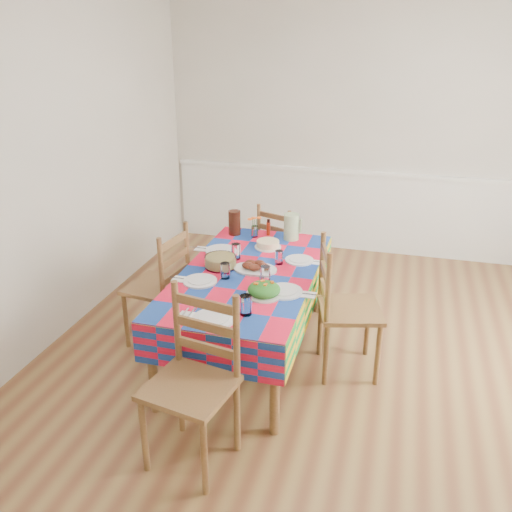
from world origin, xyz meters
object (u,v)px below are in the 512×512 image
(dining_table, at_px, (248,281))
(meat_platter, at_px, (255,267))
(chair_near, at_px, (194,383))
(chair_far, at_px, (281,249))
(chair_left, at_px, (161,287))
(chair_right, at_px, (343,309))
(green_pitcher, at_px, (291,227))
(tea_pitcher, at_px, (235,223))

(dining_table, distance_m, meat_platter, 0.12)
(chair_near, height_order, chair_far, chair_near)
(chair_near, relative_size, chair_left, 1.05)
(dining_table, relative_size, chair_right, 1.77)
(dining_table, distance_m, chair_left, 0.72)
(chair_near, distance_m, chair_far, 2.26)
(chair_near, bearing_deg, green_pitcher, 95.83)
(chair_far, height_order, chair_left, chair_left)
(green_pitcher, xyz_separation_m, chair_right, (0.55, -0.76, -0.31))
(tea_pitcher, relative_size, chair_right, 0.21)
(tea_pitcher, relative_size, chair_left, 0.21)
(tea_pitcher, height_order, chair_near, chair_near)
(dining_table, bearing_deg, tea_pitcher, 114.77)
(dining_table, relative_size, chair_left, 1.83)
(meat_platter, relative_size, chair_left, 0.33)
(tea_pitcher, distance_m, chair_near, 1.91)
(green_pitcher, distance_m, tea_pitcher, 0.50)
(chair_far, distance_m, chair_right, 1.36)
(chair_far, bearing_deg, chair_right, 142.95)
(green_pitcher, bearing_deg, meat_platter, -100.03)
(meat_platter, distance_m, green_pitcher, 0.71)
(green_pitcher, bearing_deg, dining_table, -102.16)
(chair_far, bearing_deg, meat_platter, 113.34)
(chair_near, xyz_separation_m, chair_right, (0.70, 1.11, -0.01))
(meat_platter, relative_size, chair_far, 0.37)
(meat_platter, height_order, green_pitcher, green_pitcher)
(meat_platter, relative_size, green_pitcher, 1.49)
(dining_table, distance_m, tea_pitcher, 0.82)
(green_pitcher, xyz_separation_m, chair_left, (-0.87, -0.75, -0.32))
(dining_table, relative_size, chair_far, 2.05)
(green_pitcher, bearing_deg, tea_pitcher, -178.34)
(chair_right, bearing_deg, meat_platter, 69.59)
(green_pitcher, distance_m, chair_left, 1.19)
(dining_table, height_order, meat_platter, meat_platter)
(meat_platter, height_order, chair_right, chair_right)
(chair_far, bearing_deg, chair_left, 79.16)
(chair_right, bearing_deg, chair_near, 132.48)
(chair_left, bearing_deg, chair_right, 97.50)
(meat_platter, distance_m, chair_right, 0.71)
(green_pitcher, bearing_deg, chair_far, 114.20)
(dining_table, bearing_deg, chair_near, -89.56)
(dining_table, xyz_separation_m, meat_platter, (0.04, 0.05, 0.10))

